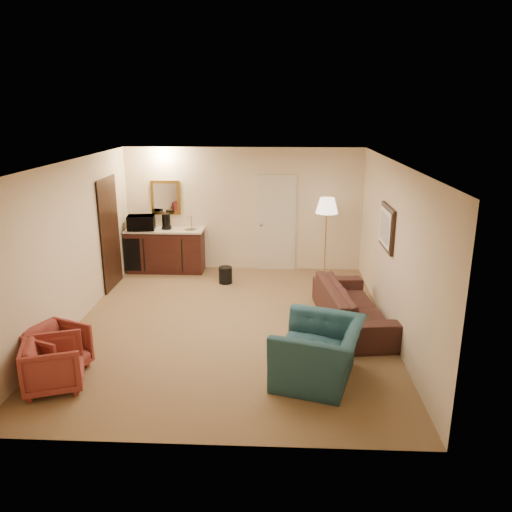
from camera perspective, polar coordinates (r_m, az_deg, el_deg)
The scene contains 12 objects.
ground at distance 8.16m, azimuth -2.87°, elevation -7.85°, with size 6.00×6.00×0.00m, color #866044.
room_walls at distance 8.37m, azimuth -3.20°, elevation 5.15°, with size 5.02×6.01×2.61m.
wetbar_cabinet at distance 10.79m, azimuth -10.28°, elevation 0.66°, with size 1.64×0.58×0.92m, color #361711.
sofa at distance 8.15m, azimuth 11.00°, elevation -4.86°, with size 2.23×0.65×0.87m, color black.
teal_armchair at distance 6.46m, azimuth 7.19°, elevation -9.82°, with size 1.18×0.76×1.03m, color #204350.
rose_chair_near at distance 6.79m, azimuth -22.16°, elevation -11.18°, with size 0.68×0.64×0.70m, color maroon.
rose_chair_far at distance 7.15m, azimuth -21.90°, elevation -9.74°, with size 0.67×0.63×0.69m, color maroon.
coffee_table at distance 7.61m, azimuth 10.46°, elevation -8.34°, with size 0.70×0.47×0.40m, color black.
floor_lamp at distance 10.16m, azimuth 7.96°, elevation 1.98°, with size 0.45×0.45×1.68m, color gold.
waste_bin at distance 9.98m, azimuth -3.51°, elevation -2.19°, with size 0.27×0.27×0.33m, color black.
microwave at distance 10.68m, azimuth -13.01°, elevation 3.91°, with size 0.55×0.31×0.38m, color black.
coffee_maker at distance 10.65m, azimuth -10.22°, elevation 3.92°, with size 0.18×0.18×0.33m, color black.
Camera 1 is at (0.75, -7.39, 3.37)m, focal length 35.00 mm.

